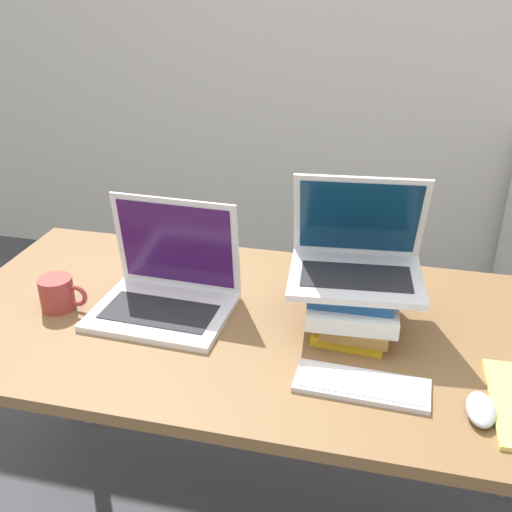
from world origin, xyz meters
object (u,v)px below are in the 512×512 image
object	(u,v)px
laptop_left	(167,288)
laptop_on_books	(357,257)
mouse	(481,409)
mug	(58,293)
wireless_keyboard	(362,385)
book_stack	(355,304)

from	to	relation	value
laptop_left	laptop_on_books	distance (m)	0.48
laptop_on_books	mouse	world-z (taller)	laptop_on_books
laptop_left	mug	bearing A→B (deg)	-165.62
laptop_left	mouse	distance (m)	0.78
laptop_on_books	wireless_keyboard	size ratio (longest dim) A/B	1.18
laptop_on_books	laptop_left	bearing A→B (deg)	-173.25
book_stack	mouse	world-z (taller)	book_stack
laptop_left	mug	distance (m)	0.28
wireless_keyboard	mug	bearing A→B (deg)	169.62
laptop_left	laptop_on_books	size ratio (longest dim) A/B	1.04
laptop_on_books	mug	xyz separation A→B (m)	(-0.73, -0.12, -0.13)
wireless_keyboard	mug	size ratio (longest dim) A/B	2.22
laptop_left	laptop_on_books	xyz separation A→B (m)	(0.47, 0.06, 0.12)
mouse	mug	size ratio (longest dim) A/B	0.84
wireless_keyboard	mouse	bearing A→B (deg)	-7.27
mouse	mug	world-z (taller)	mug
book_stack	wireless_keyboard	world-z (taller)	book_stack
laptop_left	book_stack	world-z (taller)	laptop_left
laptop_on_books	wireless_keyboard	xyz separation A→B (m)	(0.05, -0.27, -0.17)
laptop_left	wireless_keyboard	distance (m)	0.56
mouse	mug	xyz separation A→B (m)	(-1.01, 0.17, 0.03)
book_stack	laptop_left	bearing A→B (deg)	-177.67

